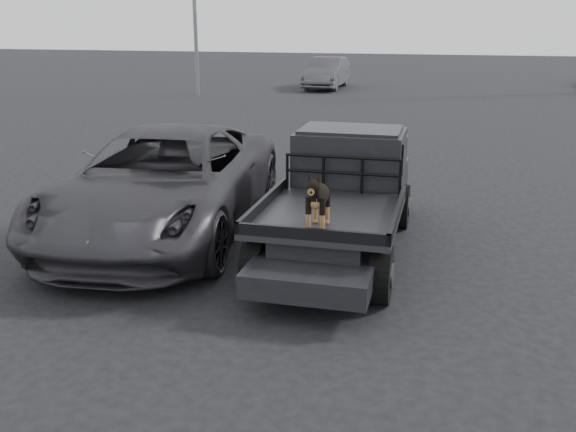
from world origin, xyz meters
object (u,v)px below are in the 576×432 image
(flatbed_ute, at_px, (339,224))
(parked_suv, at_px, (165,183))
(dog, at_px, (318,200))
(distant_car_a, at_px, (327,73))

(flatbed_ute, bearing_deg, parked_suv, 174.82)
(dog, xyz_separation_m, parked_suv, (-3.01, 1.88, -0.42))
(flatbed_ute, relative_size, parked_suv, 0.86)
(flatbed_ute, height_order, dog, dog)
(distant_car_a, bearing_deg, flatbed_ute, -78.22)
(parked_suv, relative_size, distant_car_a, 1.32)
(distant_car_a, bearing_deg, dog, -78.94)
(dog, bearing_deg, distant_car_a, 100.55)
(dog, relative_size, parked_suv, 0.12)
(flatbed_ute, height_order, parked_suv, parked_suv)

